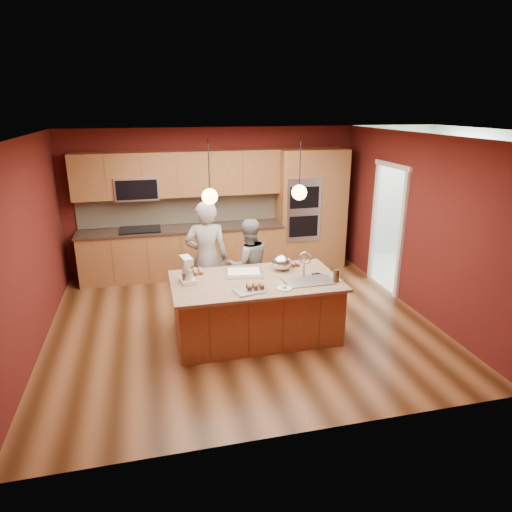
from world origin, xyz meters
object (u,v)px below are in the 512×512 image
object	(u,v)px
person_left	(207,259)
person_right	(248,265)
island	(257,307)
stand_mixer	(187,272)
mixing_bowl	(282,263)

from	to	relation	value
person_left	person_right	world-z (taller)	person_left
island	stand_mixer	size ratio (longest dim) A/B	6.38
person_left	mixing_bowl	world-z (taller)	person_left
mixing_bowl	island	bearing A→B (deg)	-146.41
person_right	mixing_bowl	world-z (taller)	person_right
island	person_left	world-z (taller)	person_left
person_left	mixing_bowl	bearing A→B (deg)	154.98
person_right	island	bearing A→B (deg)	78.86
mixing_bowl	person_left	bearing A→B (deg)	148.80
stand_mixer	mixing_bowl	xyz separation A→B (m)	(1.36, 0.16, -0.04)
person_left	person_right	distance (m)	0.66
island	person_left	xyz separation A→B (m)	(-0.56, 0.89, 0.46)
island	person_left	size ratio (longest dim) A/B	1.28
stand_mixer	person_right	bearing A→B (deg)	25.78
stand_mixer	mixing_bowl	size ratio (longest dim) A/B	1.27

